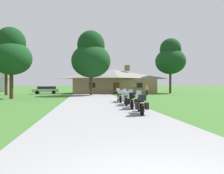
{
  "coord_description": "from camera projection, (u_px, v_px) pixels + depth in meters",
  "views": [
    {
      "loc": [
        -1.09,
        -2.59,
        1.71
      ],
      "look_at": [
        2.31,
        21.58,
        1.41
      ],
      "focal_mm": 30.68,
      "sensor_mm": 36.0,
      "label": 1
    }
  ],
  "objects": [
    {
      "name": "ground_plane",
      "position": [
        94.0,
        99.0,
        22.54
      ],
      "size": [
        500.0,
        500.0,
        0.0
      ],
      "primitive_type": "plane",
      "color": "#386628"
    },
    {
      "name": "asphalt_driveway",
      "position": [
        95.0,
        100.0,
        20.56
      ],
      "size": [
        6.4,
        80.0,
        0.06
      ],
      "primitive_type": "cube",
      "color": "gray",
      "rests_on": "ground"
    },
    {
      "name": "motorcycle_black_nearest_to_camera",
      "position": [
        141.0,
        104.0,
        10.79
      ],
      "size": [
        0.94,
        2.07,
        1.3
      ],
      "rotation": [
        0.0,
        0.0,
        -0.17
      ],
      "color": "black",
      "rests_on": "asphalt_driveway"
    },
    {
      "name": "motorcycle_orange_second_in_row",
      "position": [
        132.0,
        100.0,
        13.34
      ],
      "size": [
        0.95,
        2.07,
        1.3
      ],
      "rotation": [
        0.0,
        0.0,
        -0.17
      ],
      "color": "black",
      "rests_on": "asphalt_driveway"
    },
    {
      "name": "motorcycle_orange_third_in_row",
      "position": [
        126.0,
        98.0,
        15.57
      ],
      "size": [
        0.87,
        2.08,
        1.3
      ],
      "rotation": [
        0.0,
        0.0,
        -0.12
      ],
      "color": "black",
      "rests_on": "asphalt_driveway"
    },
    {
      "name": "motorcycle_blue_farthest_in_row",
      "position": [
        120.0,
        96.0,
        18.14
      ],
      "size": [
        0.66,
        2.08,
        1.3
      ],
      "rotation": [
        0.0,
        0.0,
        -0.01
      ],
      "color": "black",
      "rests_on": "asphalt_driveway"
    },
    {
      "name": "stone_lodge",
      "position": [
        113.0,
        81.0,
        38.31
      ],
      "size": [
        16.52,
        7.74,
        5.64
      ],
      "color": "#896B4C",
      "rests_on": "ground"
    },
    {
      "name": "bystander_olive_shirt_near_lodge",
      "position": [
        136.0,
        89.0,
        32.8
      ],
      "size": [
        0.43,
        0.41,
        1.67
      ],
      "rotation": [
        0.0,
        0.0,
        2.4
      ],
      "color": "#75664C",
      "rests_on": "ground"
    },
    {
      "name": "bystander_olive_shirt_beside_signpost",
      "position": [
        132.0,
        89.0,
        31.51
      ],
      "size": [
        0.54,
        0.28,
        1.67
      ],
      "rotation": [
        0.0,
        0.0,
        2.97
      ],
      "color": "navy",
      "rests_on": "ground"
    },
    {
      "name": "bystander_tan_shirt_by_tree",
      "position": [
        147.0,
        90.0,
        30.45
      ],
      "size": [
        0.5,
        0.36,
        1.67
      ],
      "rotation": [
        0.0,
        0.0,
        2.67
      ],
      "color": "black",
      "rests_on": "ground"
    },
    {
      "name": "tree_left_near",
      "position": [
        11.0,
        53.0,
        23.01
      ],
      "size": [
        4.77,
        4.77,
        8.62
      ],
      "color": "#422D19",
      "rests_on": "ground"
    },
    {
      "name": "tree_right_of_lodge",
      "position": [
        170.0,
        58.0,
        38.2
      ],
      "size": [
        5.95,
        5.95,
        10.97
      ],
      "color": "#422D19",
      "rests_on": "ground"
    },
    {
      "name": "tree_left_far",
      "position": [
        6.0,
        55.0,
        30.71
      ],
      "size": [
        5.21,
        5.21,
        9.85
      ],
      "color": "#422D19",
      "rests_on": "ground"
    },
    {
      "name": "tree_by_lodge_front",
      "position": [
        91.0,
        56.0,
        30.27
      ],
      "size": [
        6.18,
        6.18,
        10.25
      ],
      "color": "#422D19",
      "rests_on": "ground"
    },
    {
      "name": "metal_silo_distant",
      "position": [
        6.0,
        77.0,
        45.9
      ],
      "size": [
        2.99,
        2.99,
        6.96
      ],
      "color": "#B2B7BC",
      "rests_on": "ground"
    },
    {
      "name": "parked_silver_suv_far_left",
      "position": [
        46.0,
        90.0,
        35.35
      ],
      "size": [
        4.8,
        2.44,
        1.4
      ],
      "rotation": [
        0.0,
        0.0,
        1.71
      ],
      "color": "#ADAFB7",
      "rests_on": "ground"
    }
  ]
}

